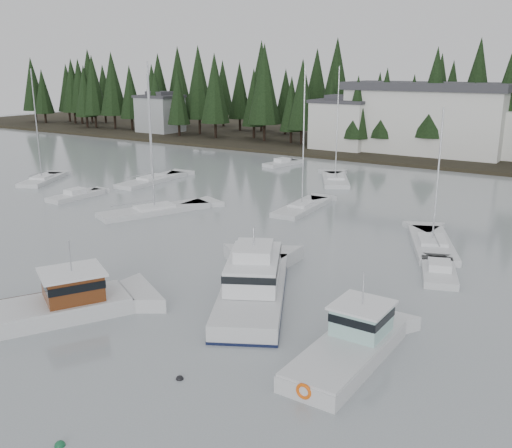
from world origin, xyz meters
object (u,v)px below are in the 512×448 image
at_px(runabout_0, 76,197).
at_px(runabout_3, 282,164).
at_px(harbor_inn, 440,119).
at_px(sailboat_6, 302,209).
at_px(sailboat_7, 155,212).
at_px(sailboat_9, 432,246).
at_px(sailboat_4, 335,181).
at_px(runabout_1, 439,274).
at_px(house_west, 342,123).
at_px(sailboat_5, 152,181).
at_px(lobster_boat_teal, 350,348).
at_px(sailboat_0, 42,181).
at_px(cabin_cruiser_center, 253,287).
at_px(house_far_west, 160,113).
at_px(lobster_boat_brown, 46,309).

bearing_deg(runabout_0, runabout_3, -14.80).
height_order(harbor_inn, sailboat_6, sailboat_6).
xyz_separation_m(sailboat_7, runabout_0, (-11.63, 0.10, 0.06)).
bearing_deg(sailboat_9, sailboat_4, 18.50).
relative_size(runabout_0, runabout_1, 1.07).
bearing_deg(runabout_0, sailboat_6, -68.75).
bearing_deg(house_west, sailboat_5, -103.31).
bearing_deg(sailboat_7, house_west, 25.44).
distance_m(sailboat_6, sailboat_9, 15.39).
height_order(lobster_boat_teal, sailboat_0, sailboat_0).
bearing_deg(runabout_1, sailboat_0, 64.16).
xyz_separation_m(sailboat_9, runabout_0, (-37.73, -3.75, 0.08)).
height_order(cabin_cruiser_center, runabout_3, cabin_cruiser_center).
bearing_deg(sailboat_6, runabout_1, -127.27).
bearing_deg(house_west, cabin_cruiser_center, -70.04).
bearing_deg(cabin_cruiser_center, runabout_1, -67.14).
distance_m(house_far_west, cabin_cruiser_center, 89.34).
relative_size(cabin_cruiser_center, runabout_3, 1.94).
height_order(sailboat_7, runabout_3, sailboat_7).
bearing_deg(sailboat_6, sailboat_4, 9.10).
distance_m(sailboat_0, sailboat_9, 48.40).
xyz_separation_m(lobster_boat_teal, sailboat_7, (-27.94, 16.25, -0.49)).
relative_size(house_far_west, harbor_inn, 0.29).
height_order(sailboat_6, runabout_1, sailboat_6).
height_order(house_west, sailboat_4, sailboat_4).
bearing_deg(cabin_cruiser_center, lobster_boat_teal, -141.90).
bearing_deg(runabout_1, sailboat_4, 18.83).
relative_size(sailboat_0, runabout_1, 2.34).
distance_m(house_far_west, sailboat_9, 83.94).
relative_size(harbor_inn, lobster_boat_teal, 3.42).
bearing_deg(house_west, sailboat_9, -57.30).
xyz_separation_m(house_far_west, harbor_inn, (57.04, 1.34, 1.37)).
xyz_separation_m(cabin_cruiser_center, sailboat_0, (-42.14, 16.45, -0.69)).
bearing_deg(sailboat_7, runabout_3, 29.31).
bearing_deg(house_far_west, cabin_cruiser_center, -44.28).
bearing_deg(sailboat_7, sailboat_6, -29.35).
xyz_separation_m(house_west, sailboat_0, (-20.23, -43.88, -4.57)).
xyz_separation_m(sailboat_0, runabout_0, (10.67, -3.73, 0.04)).
distance_m(house_west, lobster_boat_teal, 70.77).
height_order(sailboat_5, runabout_3, sailboat_5).
xyz_separation_m(sailboat_6, runabout_1, (16.79, -11.18, 0.04)).
xyz_separation_m(lobster_boat_brown, runabout_0, (-23.05, 21.49, -0.45)).
xyz_separation_m(sailboat_5, runabout_3, (7.33, 19.31, 0.07)).
xyz_separation_m(harbor_inn, sailboat_6, (-1.40, -42.11, -5.69)).
relative_size(sailboat_9, runabout_1, 1.91).
relative_size(cabin_cruiser_center, sailboat_5, 0.92).
xyz_separation_m(sailboat_4, runabout_0, (-19.89, -23.56, 0.05)).
bearing_deg(sailboat_7, lobster_boat_brown, -128.94).
bearing_deg(lobster_boat_brown, sailboat_7, 57.00).
distance_m(sailboat_0, sailboat_4, 36.43).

